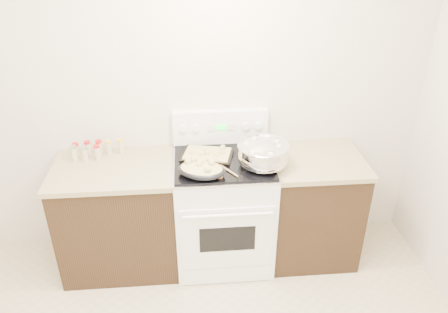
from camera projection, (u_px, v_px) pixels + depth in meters
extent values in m
cube|color=beige|center=(175.00, 94.00, 3.40)|extent=(4.00, 0.05, 2.70)
cube|color=black|center=(121.00, 218.00, 3.51)|extent=(0.90, 0.64, 0.88)
cube|color=brown|center=(114.00, 169.00, 3.28)|extent=(0.93, 0.67, 0.04)
cube|color=black|center=(311.00, 208.00, 3.62)|extent=(0.70, 0.64, 0.88)
cube|color=brown|center=(316.00, 160.00, 3.40)|extent=(0.73, 0.67, 0.04)
cube|color=white|center=(223.00, 211.00, 3.55)|extent=(0.76, 0.66, 0.92)
cube|color=white|center=(227.00, 239.00, 3.26)|extent=(0.70, 0.01, 0.55)
cube|color=black|center=(227.00, 239.00, 3.25)|extent=(0.42, 0.01, 0.22)
cylinder|color=white|center=(228.00, 215.00, 3.11)|extent=(0.65, 0.02, 0.02)
cube|color=white|center=(227.00, 276.00, 3.44)|extent=(0.70, 0.01, 0.14)
cube|color=silver|center=(223.00, 162.00, 3.32)|extent=(0.78, 0.68, 0.01)
cube|color=black|center=(223.00, 160.00, 3.32)|extent=(0.74, 0.64, 0.01)
cube|color=white|center=(220.00, 127.00, 3.50)|extent=(0.76, 0.07, 0.28)
cylinder|color=white|center=(183.00, 129.00, 3.43)|extent=(0.06, 0.02, 0.06)
cylinder|color=white|center=(196.00, 128.00, 3.44)|extent=(0.06, 0.02, 0.06)
cylinder|color=white|center=(246.00, 127.00, 3.47)|extent=(0.06, 0.02, 0.06)
cylinder|color=white|center=(258.00, 126.00, 3.48)|extent=(0.06, 0.02, 0.06)
cube|color=#19E533|center=(221.00, 127.00, 3.46)|extent=(0.09, 0.00, 0.04)
cube|color=silver|center=(211.00, 128.00, 3.45)|extent=(0.05, 0.00, 0.05)
cube|color=silver|center=(231.00, 127.00, 3.47)|extent=(0.05, 0.00, 0.05)
ellipsoid|color=silver|center=(263.00, 156.00, 3.21)|extent=(0.49, 0.49, 0.22)
cylinder|color=silver|center=(263.00, 165.00, 3.24)|extent=(0.21, 0.21, 0.01)
torus|color=silver|center=(264.00, 146.00, 3.16)|extent=(0.38, 0.38, 0.02)
cylinder|color=silver|center=(263.00, 154.00, 3.19)|extent=(0.36, 0.36, 0.13)
cylinder|color=brown|center=(263.00, 147.00, 3.17)|extent=(0.34, 0.34, 0.00)
cube|color=beige|center=(273.00, 147.00, 3.15)|extent=(0.03, 0.03, 0.02)
cube|color=beige|center=(264.00, 145.00, 3.18)|extent=(0.04, 0.04, 0.03)
cube|color=beige|center=(277.00, 148.00, 3.15)|extent=(0.03, 0.03, 0.03)
cube|color=beige|center=(270.00, 155.00, 3.05)|extent=(0.04, 0.04, 0.03)
cube|color=beige|center=(257.00, 145.00, 3.18)|extent=(0.04, 0.04, 0.02)
cube|color=beige|center=(263.00, 144.00, 3.19)|extent=(0.04, 0.04, 0.02)
cube|color=beige|center=(277.00, 141.00, 3.24)|extent=(0.03, 0.03, 0.02)
cube|color=beige|center=(265.00, 145.00, 3.19)|extent=(0.03, 0.03, 0.02)
cube|color=beige|center=(271.00, 144.00, 3.21)|extent=(0.05, 0.05, 0.03)
cube|color=beige|center=(247.00, 144.00, 3.20)|extent=(0.04, 0.04, 0.03)
cube|color=beige|center=(253.00, 153.00, 3.07)|extent=(0.04, 0.04, 0.02)
cube|color=beige|center=(279.00, 147.00, 3.16)|extent=(0.03, 0.03, 0.02)
cube|color=beige|center=(254.00, 138.00, 3.28)|extent=(0.03, 0.03, 0.02)
cube|color=beige|center=(271.00, 144.00, 3.20)|extent=(0.03, 0.03, 0.02)
cube|color=beige|center=(254.00, 148.00, 3.15)|extent=(0.04, 0.04, 0.03)
ellipsoid|color=black|center=(202.00, 170.00, 3.10)|extent=(0.41, 0.34, 0.08)
ellipsoid|color=tan|center=(201.00, 169.00, 3.10)|extent=(0.37, 0.31, 0.06)
sphere|color=tan|center=(193.00, 159.00, 3.14)|extent=(0.05, 0.05, 0.05)
sphere|color=tan|center=(200.00, 162.00, 3.11)|extent=(0.05, 0.05, 0.05)
sphere|color=tan|center=(199.00, 164.00, 3.08)|extent=(0.05, 0.05, 0.05)
sphere|color=tan|center=(209.00, 159.00, 3.15)|extent=(0.05, 0.05, 0.05)
sphere|color=tan|center=(212.00, 160.00, 3.13)|extent=(0.04, 0.04, 0.04)
sphere|color=tan|center=(188.00, 162.00, 3.12)|extent=(0.05, 0.05, 0.05)
sphere|color=tan|center=(207.00, 169.00, 3.02)|extent=(0.05, 0.05, 0.05)
sphere|color=tan|center=(212.00, 163.00, 3.09)|extent=(0.05, 0.05, 0.05)
cube|color=black|center=(207.00, 155.00, 3.36)|extent=(0.43, 0.35, 0.02)
cube|color=tan|center=(207.00, 154.00, 3.35)|extent=(0.39, 0.30, 0.02)
sphere|color=tan|center=(207.00, 153.00, 3.33)|extent=(0.04, 0.04, 0.04)
sphere|color=tan|center=(205.00, 150.00, 3.38)|extent=(0.03, 0.03, 0.03)
sphere|color=tan|center=(192.00, 153.00, 3.34)|extent=(0.04, 0.04, 0.04)
sphere|color=tan|center=(220.00, 153.00, 3.34)|extent=(0.04, 0.04, 0.04)
sphere|color=tan|center=(223.00, 147.00, 3.42)|extent=(0.04, 0.04, 0.04)
sphere|color=tan|center=(224.00, 153.00, 3.34)|extent=(0.03, 0.03, 0.03)
sphere|color=tan|center=(222.00, 149.00, 3.40)|extent=(0.04, 0.04, 0.04)
sphere|color=tan|center=(216.00, 154.00, 3.33)|extent=(0.04, 0.04, 0.04)
sphere|color=tan|center=(202.00, 154.00, 3.32)|extent=(0.04, 0.04, 0.04)
sphere|color=tan|center=(217.00, 156.00, 3.30)|extent=(0.03, 0.03, 0.03)
cylinder|color=tan|center=(227.00, 170.00, 3.17)|extent=(0.14, 0.20, 0.01)
sphere|color=tan|center=(220.00, 176.00, 3.08)|extent=(0.04, 0.04, 0.04)
sphere|color=#94C5DC|center=(255.00, 168.00, 3.16)|extent=(0.07, 0.07, 0.07)
cylinder|color=#94C5DC|center=(265.00, 159.00, 3.22)|extent=(0.18, 0.17, 0.06)
cylinder|color=#BFB28C|center=(76.00, 151.00, 3.40)|extent=(0.05, 0.05, 0.09)
cylinder|color=#B21414|center=(75.00, 144.00, 3.38)|extent=(0.05, 0.05, 0.02)
cylinder|color=#BFB28C|center=(88.00, 149.00, 3.41)|extent=(0.04, 0.04, 0.10)
cylinder|color=#B21414|center=(87.00, 142.00, 3.39)|extent=(0.05, 0.05, 0.02)
cylinder|color=#BFB28C|center=(99.00, 148.00, 3.42)|extent=(0.05, 0.05, 0.10)
cylinder|color=#B21414|center=(98.00, 142.00, 3.39)|extent=(0.05, 0.05, 0.02)
cylinder|color=#BFB28C|center=(109.00, 149.00, 3.41)|extent=(0.04, 0.04, 0.10)
cylinder|color=gold|center=(108.00, 142.00, 3.38)|extent=(0.05, 0.05, 0.02)
cylinder|color=#BFB28C|center=(121.00, 147.00, 3.43)|extent=(0.04, 0.04, 0.11)
cylinder|color=gold|center=(120.00, 140.00, 3.40)|extent=(0.04, 0.04, 0.02)
cylinder|color=#BFB28C|center=(74.00, 154.00, 3.33)|extent=(0.04, 0.04, 0.11)
cylinder|color=#B2B2B7|center=(73.00, 147.00, 3.30)|extent=(0.05, 0.05, 0.02)
cylinder|color=#BFB28C|center=(85.00, 155.00, 3.33)|extent=(0.04, 0.04, 0.10)
cylinder|color=#B2B2B7|center=(84.00, 148.00, 3.30)|extent=(0.04, 0.04, 0.02)
cylinder|color=#BFB28C|center=(97.00, 154.00, 3.33)|extent=(0.04, 0.04, 0.11)
cylinder|color=#B21414|center=(96.00, 146.00, 3.30)|extent=(0.04, 0.04, 0.02)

